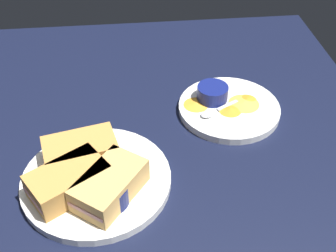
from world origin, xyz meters
The scene contains 11 objects.
ground_plane centered at (0.00, 0.00, -1.50)cm, with size 110.00×110.00×3.00cm, color black.
plate_sandwich_main centered at (-4.34, -7.04, 0.80)cm, with size 26.85×26.85×1.60cm, color white.
sandwich_half_near centered at (-6.98, -2.67, 4.00)cm, with size 14.50×10.36×4.80cm.
sandwich_half_far centered at (-8.71, -9.68, 4.00)cm, with size 15.04×13.48×4.80cm.
sandwich_half_extra centered at (-1.70, -11.41, 4.00)cm, with size 13.87×14.96×4.80cm.
ramekin_dark_sauce centered at (-2.06, -12.64, 3.60)cm, with size 7.14×7.14×3.72cm.
spoon_by_dark_ramekin centered at (-2.96, -7.08, 1.96)cm, with size 3.05×9.96×0.80cm.
plate_chips_companion centered at (23.86, 11.03, 0.80)cm, with size 21.93×21.93×1.60cm, color white.
ramekin_light_gravy centered at (20.57, 13.77, 3.37)cm, with size 6.79×6.79×3.26cm.
spoon_by_gravy_ramekin centered at (19.71, 8.76, 1.96)cm, with size 9.36×6.04×0.80cm.
plantain_chip_scatter centered at (23.94, 11.28, 1.90)cm, with size 18.71×9.89×0.60cm.
Camera 1 is at (3.03, -59.80, 57.75)cm, focal length 45.31 mm.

